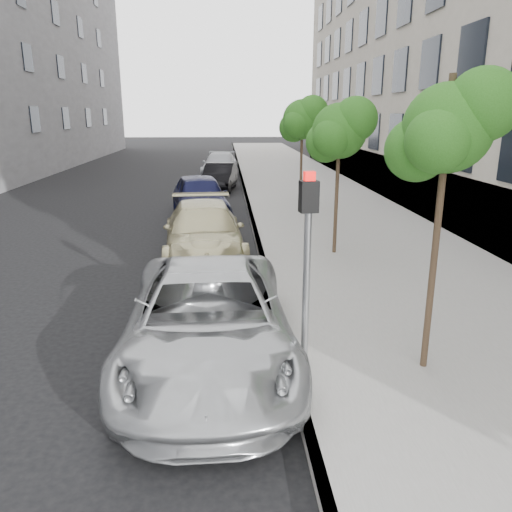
{
  "coord_description": "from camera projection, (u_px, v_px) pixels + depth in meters",
  "views": [
    {
      "loc": [
        0.2,
        -5.24,
        3.89
      ],
      "look_at": [
        0.71,
        3.02,
        1.5
      ],
      "focal_mm": 35.0,
      "sensor_mm": 36.0,
      "label": 1
    }
  ],
  "objects": [
    {
      "name": "ground",
      "position": [
        213.0,
        443.0,
        6.09
      ],
      "size": [
        160.0,
        160.0,
        0.0
      ],
      "primitive_type": "plane",
      "color": "black",
      "rests_on": "ground"
    },
    {
      "name": "sidewalk",
      "position": [
        295.0,
        180.0,
        29.34
      ],
      "size": [
        6.4,
        72.0,
        0.14
      ],
      "primitive_type": "cube",
      "color": "gray",
      "rests_on": "ground"
    },
    {
      "name": "curb",
      "position": [
        242.0,
        180.0,
        29.16
      ],
      "size": [
        0.15,
        72.0,
        0.14
      ],
      "primitive_type": "cube",
      "color": "#9E9B93",
      "rests_on": "ground"
    },
    {
      "name": "tree_near",
      "position": [
        449.0,
        129.0,
        6.7
      ],
      "size": [
        1.59,
        1.39,
        4.33
      ],
      "color": "#38281C",
      "rests_on": "sidewalk"
    },
    {
      "name": "tree_mid",
      "position": [
        340.0,
        131.0,
        13.01
      ],
      "size": [
        1.76,
        1.56,
        4.16
      ],
      "color": "#38281C",
      "rests_on": "sidewalk"
    },
    {
      "name": "tree_far",
      "position": [
        303.0,
        119.0,
        19.18
      ],
      "size": [
        1.83,
        1.63,
        4.4
      ],
      "color": "#38281C",
      "rests_on": "sidewalk"
    },
    {
      "name": "signal_pole",
      "position": [
        307.0,
        254.0,
        6.79
      ],
      "size": [
        0.26,
        0.21,
        3.01
      ],
      "rotation": [
        0.0,
        0.0,
        0.14
      ],
      "color": "#939699",
      "rests_on": "sidewalk"
    },
    {
      "name": "minivan",
      "position": [
        208.0,
        319.0,
        7.81
      ],
      "size": [
        2.67,
        5.59,
        1.54
      ],
      "primitive_type": "imported",
      "rotation": [
        0.0,
        0.0,
        0.02
      ],
      "color": "#ABAEB0",
      "rests_on": "ground"
    },
    {
      "name": "suv",
      "position": [
        204.0,
        232.0,
        13.58
      ],
      "size": [
        2.47,
        5.33,
        1.51
      ],
      "primitive_type": "imported",
      "rotation": [
        0.0,
        0.0,
        0.07
      ],
      "color": "tan",
      "rests_on": "ground"
    },
    {
      "name": "sedan_blue",
      "position": [
        200.0,
        196.0,
        18.92
      ],
      "size": [
        2.62,
        5.05,
        1.64
      ],
      "primitive_type": "imported",
      "rotation": [
        0.0,
        0.0,
        0.15
      ],
      "color": "black",
      "rests_on": "ground"
    },
    {
      "name": "sedan_black",
      "position": [
        219.0,
        177.0,
        25.79
      ],
      "size": [
        1.96,
        4.31,
        1.37
      ],
      "primitive_type": "imported",
      "rotation": [
        0.0,
        0.0,
        -0.13
      ],
      "color": "black",
      "rests_on": "ground"
    },
    {
      "name": "sedan_rear",
      "position": [
        220.0,
        165.0,
        30.81
      ],
      "size": [
        2.42,
        5.27,
        1.49
      ],
      "primitive_type": "imported",
      "rotation": [
        0.0,
        0.0,
        -0.07
      ],
      "color": "#979A9E",
      "rests_on": "ground"
    }
  ]
}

